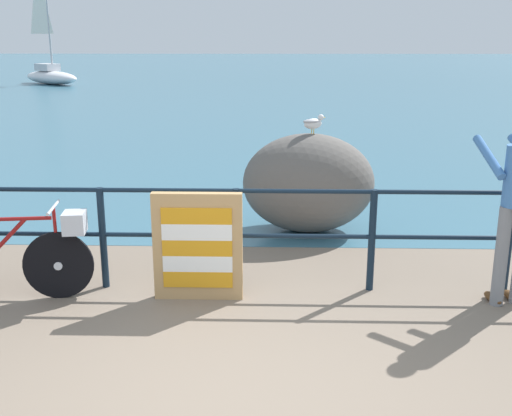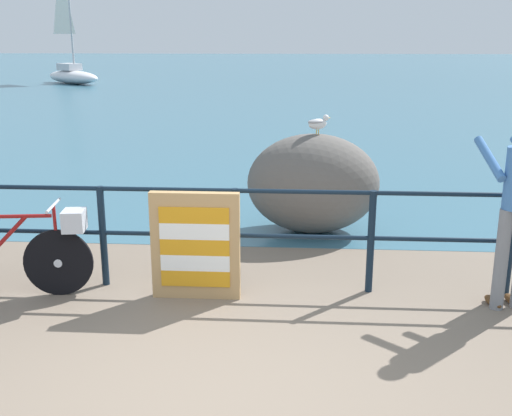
{
  "view_description": "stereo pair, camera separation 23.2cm",
  "coord_description": "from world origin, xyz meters",
  "px_view_note": "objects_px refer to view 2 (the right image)",
  "views": [
    {
      "loc": [
        0.35,
        -3.68,
        2.42
      ],
      "look_at": [
        0.18,
        2.41,
        0.72
      ],
      "focal_mm": 43.14,
      "sensor_mm": 36.0,
      "label": 1
    },
    {
      "loc": [
        0.59,
        -3.67,
        2.42
      ],
      "look_at": [
        0.18,
        2.41,
        0.72
      ],
      "focal_mm": 43.14,
      "sensor_mm": 36.0,
      "label": 2
    }
  ],
  "objects_px": {
    "breakwater_boulder_main": "(313,184)",
    "bicycle": "(18,250)",
    "seagull": "(318,123)",
    "folded_deckchair_stack": "(195,246)",
    "sailboat": "(72,70)"
  },
  "relations": [
    {
      "from": "seagull",
      "to": "bicycle",
      "type": "bearing_deg",
      "value": -174.55
    },
    {
      "from": "seagull",
      "to": "folded_deckchair_stack",
      "type": "bearing_deg",
      "value": -151.24
    },
    {
      "from": "bicycle",
      "to": "breakwater_boulder_main",
      "type": "distance_m",
      "value": 3.63
    },
    {
      "from": "bicycle",
      "to": "sailboat",
      "type": "distance_m",
      "value": 29.26
    },
    {
      "from": "folded_deckchair_stack",
      "to": "bicycle",
      "type": "bearing_deg",
      "value": -177.4
    },
    {
      "from": "sailboat",
      "to": "bicycle",
      "type": "bearing_deg",
      "value": -31.35
    },
    {
      "from": "bicycle",
      "to": "breakwater_boulder_main",
      "type": "bearing_deg",
      "value": 30.83
    },
    {
      "from": "bicycle",
      "to": "sailboat",
      "type": "bearing_deg",
      "value": 101.44
    },
    {
      "from": "breakwater_boulder_main",
      "to": "sailboat",
      "type": "height_order",
      "value": "sailboat"
    },
    {
      "from": "breakwater_boulder_main",
      "to": "sailboat",
      "type": "xyz_separation_m",
      "value": [
        -12.35,
        25.43,
        0.08
      ]
    },
    {
      "from": "breakwater_boulder_main",
      "to": "bicycle",
      "type": "bearing_deg",
      "value": -141.67
    },
    {
      "from": "bicycle",
      "to": "seagull",
      "type": "bearing_deg",
      "value": 30.4
    },
    {
      "from": "bicycle",
      "to": "breakwater_boulder_main",
      "type": "relative_size",
      "value": 1.01
    },
    {
      "from": "folded_deckchair_stack",
      "to": "sailboat",
      "type": "height_order",
      "value": "sailboat"
    },
    {
      "from": "sailboat",
      "to": "breakwater_boulder_main",
      "type": "bearing_deg",
      "value": -24.39
    }
  ]
}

